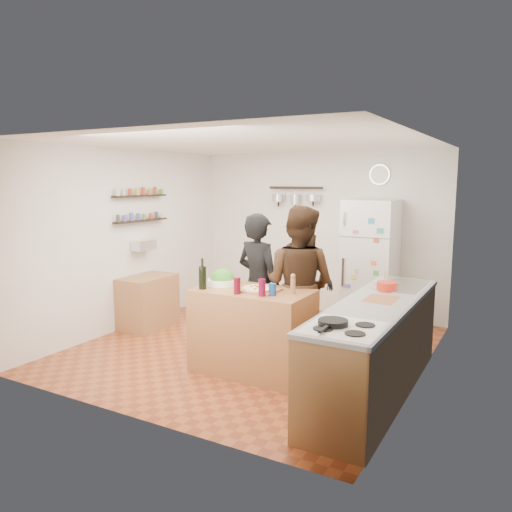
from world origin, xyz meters
The scene contains 26 objects.
room_shell centered at (0.00, 0.39, 1.25)m, with size 4.20×4.20×4.20m.
prep_island centered at (0.37, -0.64, 0.46)m, with size 1.25×0.72×0.91m, color brown.
pizza_board centered at (0.45, -0.66, 0.92)m, with size 0.42×0.34×0.02m, color brown.
pizza centered at (0.45, -0.66, 0.94)m, with size 0.34×0.34×0.02m, color beige.
salad_bowl centered at (-0.05, -0.59, 0.94)m, with size 0.33×0.33×0.07m, color white.
wine_bottle centered at (-0.13, -0.86, 1.03)m, with size 0.08×0.08×0.25m, color black.
wine_glass_near centered at (0.32, -0.88, 1.00)m, with size 0.07×0.07×0.17m, color #500615.
wine_glass_far centered at (0.59, -0.84, 1.00)m, with size 0.07×0.07×0.18m, color #5B0722.
pepper_mill centered at (0.82, -0.59, 0.99)m, with size 0.05×0.05×0.16m, color #975E3F.
salt_canister centered at (0.67, -0.76, 0.97)m, with size 0.08×0.08×0.12m, color navy.
person_left centered at (0.15, -0.11, 0.85)m, with size 0.62×0.41×1.70m, color black.
person_center centered at (0.66, -0.08, 0.90)m, with size 0.87×0.68×1.79m, color black.
person_back centered at (0.46, 0.44, 0.81)m, with size 0.95×0.40×1.63m, color #2D2B28.
counter_run centered at (1.70, -0.55, 0.45)m, with size 0.63×2.63×0.90m, color #9E7042.
stove_top centered at (1.70, -1.50, 0.91)m, with size 0.60×0.62×0.02m, color white.
skillet centered at (1.60, -1.49, 0.94)m, with size 0.24×0.24×0.05m, color black.
sink centered at (1.70, 0.30, 0.92)m, with size 0.50×0.80×0.03m, color silver.
cutting_board centered at (1.70, -0.43, 0.91)m, with size 0.30×0.40×0.02m, color brown.
red_bowl centered at (1.65, -0.02, 0.97)m, with size 0.22×0.22×0.09m, color red.
fridge centered at (0.95, 1.75, 0.90)m, with size 0.70×0.68×1.80m, color white.
wall_clock centered at (0.95, 2.08, 2.15)m, with size 0.30×0.30×0.03m, color silver.
spice_shelf_lower centered at (-1.93, 0.20, 1.50)m, with size 0.12×1.00×0.03m, color black.
spice_shelf_upper centered at (-1.93, 0.20, 1.85)m, with size 0.12×1.00×0.03m, color black.
produce_basket centered at (-1.90, 0.20, 1.15)m, with size 0.18×0.35×0.14m, color silver.
side_table centered at (-1.74, 0.08, 0.36)m, with size 0.50×0.80×0.73m, color #A77646.
pot_rack centered at (-0.35, 2.00, 1.95)m, with size 0.90×0.04×0.04m, color black.
Camera 1 is at (2.95, -5.18, 2.09)m, focal length 35.00 mm.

